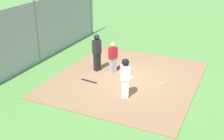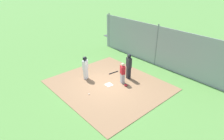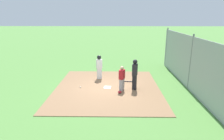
# 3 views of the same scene
# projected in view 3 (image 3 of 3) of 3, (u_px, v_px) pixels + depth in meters

# --- Properties ---
(ground_plane) EXTENTS (140.00, 140.00, 0.00)m
(ground_plane) POSITION_uv_depth(u_px,v_px,m) (107.00, 88.00, 12.14)
(ground_plane) COLOR #51843D
(dirt_infield) EXTENTS (7.20, 6.40, 0.03)m
(dirt_infield) POSITION_uv_depth(u_px,v_px,m) (107.00, 88.00, 12.14)
(dirt_infield) COLOR #896647
(dirt_infield) RESTS_ON ground_plane
(home_plate) EXTENTS (0.48, 0.48, 0.02)m
(home_plate) POSITION_uv_depth(u_px,v_px,m) (107.00, 87.00, 12.13)
(home_plate) COLOR white
(home_plate) RESTS_ON dirt_infield
(catcher) EXTENTS (0.45, 0.39, 1.49)m
(catcher) POSITION_uv_depth(u_px,v_px,m) (122.00, 78.00, 11.52)
(catcher) COLOR #9E9EA3
(catcher) RESTS_ON dirt_infield
(umpire) EXTENTS (0.44, 0.37, 1.85)m
(umpire) POSITION_uv_depth(u_px,v_px,m) (135.00, 74.00, 11.62)
(umpire) COLOR black
(umpire) RESTS_ON dirt_infield
(runner) EXTENTS (0.39, 0.45, 1.69)m
(runner) POSITION_uv_depth(u_px,v_px,m) (99.00, 65.00, 13.56)
(runner) COLOR silver
(runner) RESTS_ON dirt_infield
(baseball_bat) EXTENTS (0.15, 0.83, 0.06)m
(baseball_bat) POSITION_uv_depth(u_px,v_px,m) (129.00, 81.00, 13.14)
(baseball_bat) COLOR black
(baseball_bat) RESTS_ON dirt_infield
(catcher_mask) EXTENTS (0.24, 0.20, 0.12)m
(catcher_mask) POSITION_uv_depth(u_px,v_px,m) (120.00, 92.00, 11.28)
(catcher_mask) COLOR #B21923
(catcher_mask) RESTS_ON dirt_infield
(baseball) EXTENTS (0.07, 0.07, 0.07)m
(baseball) POSITION_uv_depth(u_px,v_px,m) (80.00, 87.00, 12.09)
(baseball) COLOR white
(baseball) RESTS_ON dirt_infield
(backstop_fence) EXTENTS (12.00, 0.10, 3.35)m
(backstop_fence) POSITION_uv_depth(u_px,v_px,m) (191.00, 63.00, 11.62)
(backstop_fence) COLOR #93999E
(backstop_fence) RESTS_ON ground_plane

